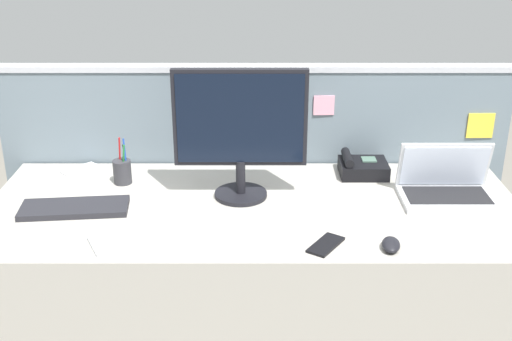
% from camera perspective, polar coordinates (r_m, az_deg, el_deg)
% --- Properties ---
extents(desk, '(1.99, 0.83, 0.75)m').
position_cam_1_polar(desk, '(2.60, -0.00, -10.50)').
color(desk, '#ADA89E').
rests_on(desk, ground_plane).
extents(cubicle_divider, '(2.15, 0.07, 1.17)m').
position_cam_1_polar(cubicle_divider, '(2.89, 0.04, -2.02)').
color(cubicle_divider, slate).
rests_on(cubicle_divider, ground_plane).
extents(desktop_monitor, '(0.49, 0.20, 0.49)m').
position_cam_1_polar(desktop_monitor, '(2.39, -1.20, 3.91)').
color(desktop_monitor, black).
rests_on(desktop_monitor, desk).
extents(laptop, '(0.35, 0.23, 0.21)m').
position_cam_1_polar(laptop, '(2.56, 16.48, -1.28)').
color(laptop, silver).
rests_on(laptop, desk).
extents(desk_phone, '(0.19, 0.16, 0.09)m').
position_cam_1_polar(desk_phone, '(2.70, 9.43, 0.28)').
color(desk_phone, black).
rests_on(desk_phone, desk).
extents(keyboard_main, '(0.40, 0.19, 0.02)m').
position_cam_1_polar(keyboard_main, '(2.46, -15.42, -3.16)').
color(keyboard_main, '#232328').
rests_on(keyboard_main, desk).
extents(computer_mouse_right_hand, '(0.08, 0.11, 0.03)m').
position_cam_1_polar(computer_mouse_right_hand, '(2.17, 11.90, -6.38)').
color(computer_mouse_right_hand, black).
rests_on(computer_mouse_right_hand, desk).
extents(pen_cup, '(0.07, 0.07, 0.19)m').
position_cam_1_polar(pen_cup, '(2.64, -11.43, -0.03)').
color(pen_cup, '#333338').
rests_on(pen_cup, desk).
extents(cell_phone_black_slab, '(0.14, 0.16, 0.01)m').
position_cam_1_polar(cell_phone_black_slab, '(2.16, 6.30, -6.49)').
color(cell_phone_black_slab, black).
rests_on(cell_phone_black_slab, desk).
extents(cell_phone_white_slab, '(0.16, 0.16, 0.01)m').
position_cam_1_polar(cell_phone_white_slab, '(2.82, -14.97, 0.11)').
color(cell_phone_white_slab, silver).
rests_on(cell_phone_white_slab, desk).
extents(cell_phone_silver_slab, '(0.12, 0.15, 0.01)m').
position_cam_1_polar(cell_phone_silver_slab, '(2.20, -13.19, -6.33)').
color(cell_phone_silver_slab, '#B7BAC1').
rests_on(cell_phone_silver_slab, desk).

